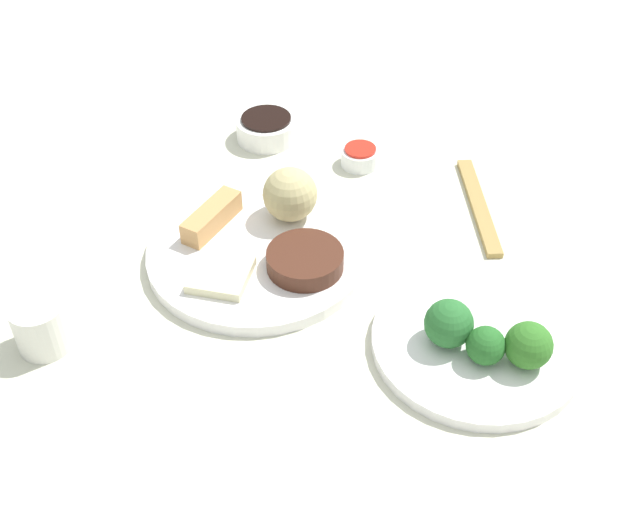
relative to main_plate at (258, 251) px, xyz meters
The scene contains 16 objects.
tabletop 0.02m from the main_plate, 13.00° to the right, with size 2.20×2.20×0.02m, color beige.
main_plate is the anchor object (origin of this frame).
rice_scoop 0.08m from the main_plate, 53.41° to the left, with size 0.07×0.07×0.07m, color tan.
spring_roll 0.07m from the main_plate, 143.41° to the left, with size 0.10×0.03×0.03m, color tan.
crab_rangoon_wonton 0.07m from the main_plate, 126.59° to the right, with size 0.07×0.07×0.01m, color beige.
stir_fry_heap 0.07m from the main_plate, 36.59° to the right, with size 0.09×0.09×0.02m, color #472417.
broccoli_plate 0.29m from the main_plate, 34.71° to the right, with size 0.23×0.23×0.01m, color white.
broccoli_floret_0 0.31m from the main_plate, 39.25° to the right, with size 0.04×0.04×0.04m, color #256425.
broccoli_floret_1 0.27m from the main_plate, 39.21° to the right, with size 0.05×0.05×0.05m, color #28682D.
broccoli_floret_2 0.35m from the main_plate, 35.51° to the right, with size 0.05×0.05×0.05m, color #327124.
soy_sauce_bowl 0.27m from the main_plate, 86.85° to the left, with size 0.09×0.09×0.03m, color white.
soy_sauce_bowl_liquid 0.27m from the main_plate, 86.85° to the left, with size 0.07×0.07×0.00m, color black.
sauce_ramekin_sweet_and_sour 0.24m from the main_plate, 52.97° to the left, with size 0.05×0.05×0.02m, color white.
sauce_ramekin_sweet_and_sour_liquid 0.24m from the main_plate, 52.97° to the left, with size 0.04×0.04×0.00m, color red.
teacup 0.27m from the main_plate, 149.49° to the right, with size 0.06×0.06×0.06m, color silver.
chopsticks_pair 0.31m from the main_plate, 15.39° to the left, with size 0.21×0.02×0.01m, color #A28345.
Camera 1 is at (0.03, -0.74, 0.67)m, focal length 44.15 mm.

